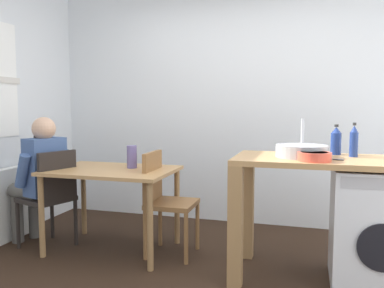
% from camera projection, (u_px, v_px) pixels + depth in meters
% --- Properties ---
extents(ground_plane, '(5.46, 5.46, 0.00)m').
position_uv_depth(ground_plane, '(195.00, 288.00, 2.83)').
color(ground_plane, black).
extents(wall_back, '(4.60, 0.10, 2.70)m').
position_uv_depth(wall_back, '(239.00, 101.00, 4.37)').
color(wall_back, silver).
rests_on(wall_back, ground_plane).
extents(dining_table, '(1.10, 0.76, 0.74)m').
position_uv_depth(dining_table, '(112.00, 180.00, 3.53)').
color(dining_table, tan).
rests_on(dining_table, ground_plane).
extents(chair_person_seat, '(0.51, 0.51, 0.90)m').
position_uv_depth(chair_person_seat, '(51.00, 194.00, 3.58)').
color(chair_person_seat, black).
rests_on(chair_person_seat, ground_plane).
extents(chair_opposite, '(0.40, 0.40, 0.90)m').
position_uv_depth(chair_opposite, '(164.00, 197.00, 3.45)').
color(chair_opposite, olive).
rests_on(chair_opposite, ground_plane).
extents(seated_person, '(0.56, 0.54, 1.20)m').
position_uv_depth(seated_person, '(40.00, 174.00, 3.65)').
color(seated_person, '#595651').
rests_on(seated_person, ground_plane).
extents(kitchen_counter, '(1.50, 0.68, 0.92)m').
position_uv_depth(kitchen_counter, '(308.00, 179.00, 2.93)').
color(kitchen_counter, tan).
rests_on(kitchen_counter, ground_plane).
extents(washing_machine, '(0.60, 0.61, 0.86)m').
position_uv_depth(washing_machine, '(376.00, 228.00, 2.82)').
color(washing_machine, silver).
rests_on(washing_machine, ground_plane).
extents(sink_basin, '(0.38, 0.38, 0.09)m').
position_uv_depth(sink_basin, '(302.00, 151.00, 2.92)').
color(sink_basin, '#9EA0A5').
rests_on(sink_basin, kitchen_counter).
extents(tap, '(0.02, 0.02, 0.28)m').
position_uv_depth(tap, '(302.00, 136.00, 3.09)').
color(tap, '#B2B2B7').
rests_on(tap, kitchen_counter).
extents(bottle_tall_green, '(0.08, 0.08, 0.23)m').
position_uv_depth(bottle_tall_green, '(336.00, 141.00, 3.07)').
color(bottle_tall_green, navy).
rests_on(bottle_tall_green, kitchen_counter).
extents(bottle_squat_brown, '(0.06, 0.06, 0.25)m').
position_uv_depth(bottle_squat_brown, '(354.00, 141.00, 2.93)').
color(bottle_squat_brown, navy).
rests_on(bottle_squat_brown, kitchen_counter).
extents(mixing_bowl, '(0.23, 0.23, 0.06)m').
position_uv_depth(mixing_bowl, '(314.00, 156.00, 2.71)').
color(mixing_bowl, '#D84C38').
rests_on(mixing_bowl, kitchen_counter).
extents(vase, '(0.09, 0.09, 0.20)m').
position_uv_depth(vase, '(132.00, 157.00, 3.56)').
color(vase, slate).
rests_on(vase, dining_table).
extents(scissors, '(0.15, 0.06, 0.01)m').
position_uv_depth(scissors, '(333.00, 159.00, 2.77)').
color(scissors, '#B2B2B7').
rests_on(scissors, kitchen_counter).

